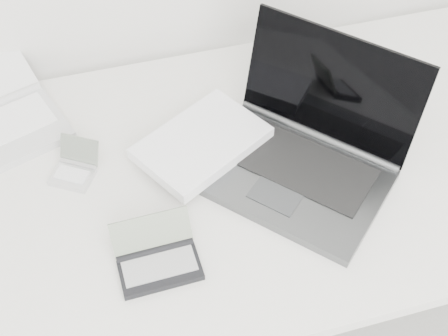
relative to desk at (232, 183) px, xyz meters
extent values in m
cube|color=white|center=(0.00, 0.00, 0.03)|extent=(1.60, 0.80, 0.03)
cylinder|color=silver|center=(0.75, 0.35, -0.33)|extent=(0.04, 0.04, 0.70)
cube|color=#515356|center=(0.11, -0.06, 0.06)|extent=(0.45, 0.46, 0.02)
cube|color=black|center=(0.13, -0.04, 0.07)|extent=(0.32, 0.33, 0.00)
cube|color=black|center=(0.23, 0.05, 0.18)|extent=(0.31, 0.33, 0.24)
cylinder|color=#515356|center=(0.20, 0.03, 0.07)|extent=(0.27, 0.29, 0.02)
cube|color=#393C3E|center=(0.06, -0.11, 0.07)|extent=(0.12, 0.12, 0.00)
cube|color=white|center=(-0.05, 0.06, 0.08)|extent=(0.32, 0.28, 0.03)
cube|color=white|center=(-0.05, 0.06, 0.09)|extent=(0.31, 0.28, 0.00)
cube|color=silver|center=(-0.47, 0.23, 0.06)|extent=(0.32, 0.27, 0.02)
cube|color=silver|center=(-0.33, 0.07, 0.05)|extent=(0.11, 0.10, 0.01)
cube|color=silver|center=(-0.33, 0.07, 0.06)|extent=(0.08, 0.07, 0.00)
cube|color=gray|center=(-0.31, 0.11, 0.09)|extent=(0.09, 0.07, 0.06)
cylinder|color=silver|center=(-0.31, 0.10, 0.06)|extent=(0.08, 0.06, 0.01)
cube|color=black|center=(-0.20, -0.21, 0.05)|extent=(0.15, 0.08, 0.01)
cube|color=gray|center=(-0.20, -0.20, 0.06)|extent=(0.14, 0.06, 0.00)
cube|color=slate|center=(-0.20, -0.14, 0.09)|extent=(0.15, 0.05, 0.06)
cylinder|color=black|center=(-0.20, -0.17, 0.06)|extent=(0.15, 0.02, 0.02)
camera|label=1|loc=(-0.25, -0.82, 1.06)|focal=50.00mm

